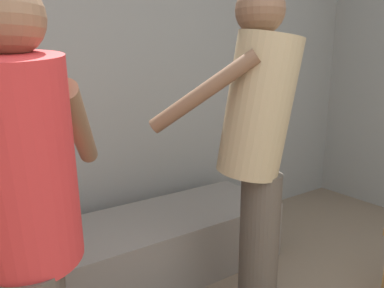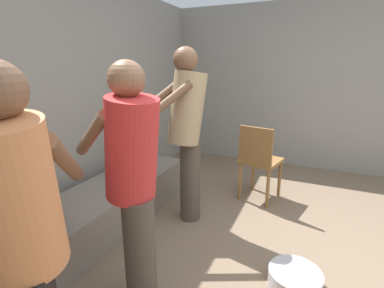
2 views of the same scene
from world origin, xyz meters
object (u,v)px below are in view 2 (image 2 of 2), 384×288
Objects in this scene: chair_brown_wood at (259,159)px; cook_in_red_shirt at (133,176)px; cook_in_orange_shirt at (22,240)px; cooking_pot_main at (20,223)px; cook_in_tan_shirt at (187,126)px; metal_mixing_bowl at (295,279)px.

cook_in_red_shirt is at bearing 166.45° from chair_brown_wood.
cook_in_orange_shirt is at bearing 169.84° from chair_brown_wood.
cooking_pot_main reaches higher than chair_brown_wood.
cook_in_red_shirt reaches higher than cook_in_orange_shirt.
cook_in_tan_shirt is 1.50m from metal_mixing_bowl.
metal_mixing_bowl is (-1.24, -0.52, -0.43)m from chair_brown_wood.
cook_in_orange_shirt is at bearing 141.54° from metal_mixing_bowl.
cook_in_red_shirt is 4.21× the size of metal_mixing_bowl.
cooking_pot_main is 0.42× the size of cook_in_red_shirt.
cook_in_tan_shirt is 1.75m from cook_in_orange_shirt.
cook_in_orange_shirt is at bearing -121.71° from cooking_pot_main.
cook_in_orange_shirt is 4.19× the size of metal_mixing_bowl.
chair_brown_wood is at bearing -31.34° from cooking_pot_main.
cooking_pot_main is 0.43× the size of cook_in_orange_shirt.
cook_in_orange_shirt is (-0.69, 0.01, -0.00)m from cook_in_red_shirt.
metal_mixing_bowl is (0.73, -1.72, -0.43)m from cooking_pot_main.
chair_brown_wood is 2.40× the size of metal_mixing_bowl.
cook_in_tan_shirt is 1.06m from cook_in_red_shirt.
cook_in_red_shirt is 1.35m from metal_mixing_bowl.
cook_in_red_shirt reaches higher than cooking_pot_main.
metal_mixing_bowl is (1.21, -0.96, -0.81)m from cook_in_orange_shirt.
cook_in_tan_shirt is at bearing 7.55° from cook_in_red_shirt.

